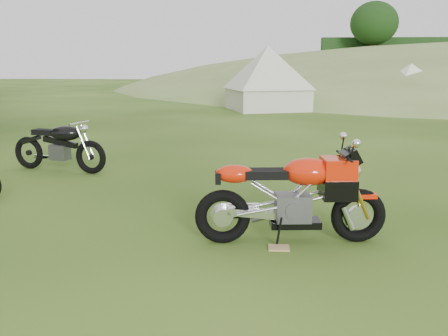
# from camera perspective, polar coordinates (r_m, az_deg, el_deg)

# --- Properties ---
(ground) EXTENTS (120.00, 120.00, 0.00)m
(ground) POSITION_cam_1_polar(r_m,az_deg,el_deg) (6.07, -2.07, -9.33)
(ground) COLOR #223E0D
(ground) RESTS_ON ground
(sport_motorcycle) EXTENTS (2.30, 0.78, 1.35)m
(sport_motorcycle) POSITION_cam_1_polar(r_m,az_deg,el_deg) (6.18, 7.71, -2.47)
(sport_motorcycle) COLOR red
(sport_motorcycle) RESTS_ON ground
(plywood_board) EXTENTS (0.26, 0.21, 0.02)m
(plywood_board) POSITION_cam_1_polar(r_m,az_deg,el_deg) (6.14, 6.29, -9.05)
(plywood_board) COLOR tan
(plywood_board) RESTS_ON ground
(vintage_moto_d) EXTENTS (2.17, 1.02, 1.11)m
(vintage_moto_d) POSITION_cam_1_polar(r_m,az_deg,el_deg) (10.73, -18.40, 2.55)
(vintage_moto_d) COLOR black
(vintage_moto_d) RESTS_ON ground
(tent_left) EXTENTS (4.10, 4.10, 2.82)m
(tent_left) POSITION_cam_1_polar(r_m,az_deg,el_deg) (23.67, 4.99, 10.04)
(tent_left) COLOR beige
(tent_left) RESTS_ON ground
(tent_right) EXTENTS (3.23, 3.23, 2.32)m
(tent_right) POSITION_cam_1_polar(r_m,az_deg,el_deg) (27.27, 20.50, 9.07)
(tent_right) COLOR silver
(tent_right) RESTS_ON ground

